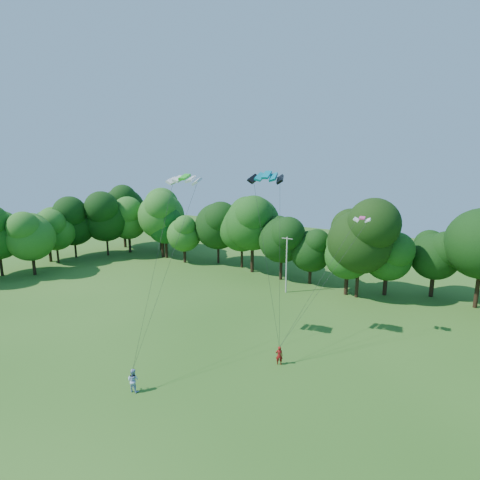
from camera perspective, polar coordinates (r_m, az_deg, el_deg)
The scene contains 10 objects.
ground at distance 29.29m, azimuth -14.55°, elevation -25.89°, with size 160.00×160.00×0.00m, color #235417.
utility_pole at distance 51.50m, azimuth 7.10°, elevation -3.69°, with size 1.56×0.20×7.81m.
kite_flyer_left at distance 34.97m, azimuth 5.99°, elevation -17.08°, with size 0.63×0.42×1.73m, color maroon.
kite_flyer_right at distance 32.42m, azimuth -15.97°, elevation -19.84°, with size 0.93×0.72×1.91m, color #AAC0ED.
kite_teal at distance 34.97m, azimuth 4.09°, elevation 9.87°, with size 3.40×2.05×0.74m.
kite_green at distance 35.07m, azimuth -8.45°, elevation 9.48°, with size 3.35×2.11×0.56m.
kite_pink at distance 37.61m, azimuth 18.11°, elevation 3.22°, with size 1.68×0.98×0.24m.
tree_back_west at distance 70.58m, azimuth -11.32°, elevation 2.56°, with size 7.30×7.30×10.61m.
tree_back_center at distance 50.75m, azimuth 17.86°, elevation 0.56°, with size 9.15×9.15×13.31m.
tree_flank_west at distance 74.79m, azimuth -27.29°, elevation 1.63°, with size 6.80×6.80×9.89m.
Camera 1 is at (17.85, -14.96, 17.76)m, focal length 28.00 mm.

